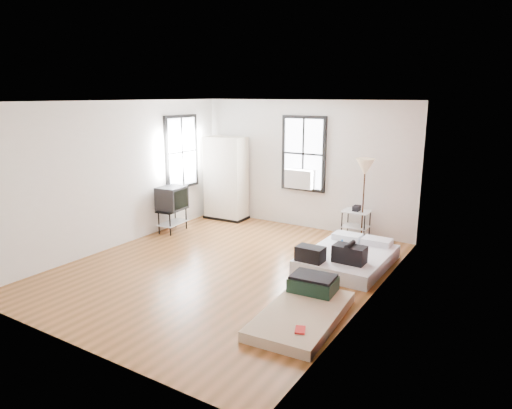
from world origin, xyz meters
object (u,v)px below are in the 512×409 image
Objects in this scene: tv_stand at (172,200)px; mattress_bare at (305,307)px; floor_lamp at (365,171)px; mattress_main at (347,257)px; wardrobe at (226,178)px; side_table at (356,216)px.

mattress_bare is at bearing -31.20° from tv_stand.
floor_lamp reaches higher than mattress_bare.
floor_lamp is (-0.25, 1.48, 1.28)m from mattress_main.
wardrobe is (-3.78, 3.51, 0.86)m from mattress_bare.
side_table is 0.71× the size of tv_stand.
wardrobe reaches higher than side_table.
wardrobe reaches higher than floor_lamp.
mattress_main is at bearing -75.45° from side_table.
mattress_main is at bearing 90.94° from mattress_bare.
mattress_bare is 5.23m from wardrobe.
floor_lamp is at bearing 100.20° from mattress_main.
floor_lamp is at bearing -2.49° from wardrobe.
wardrobe is 1.57m from tv_stand.
wardrobe is 2.77× the size of side_table.
wardrobe is 1.97× the size of tv_stand.
mattress_main is 2.56× the size of side_table.
wardrobe is 3.24m from side_table.
wardrobe is (-3.61, 1.48, 0.82)m from mattress_main.
floor_lamp is (0.15, -0.07, 0.96)m from side_table.
tv_stand reaches higher than side_table.
wardrobe reaches higher than mattress_bare.
floor_lamp is 4.07m from tv_stand.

